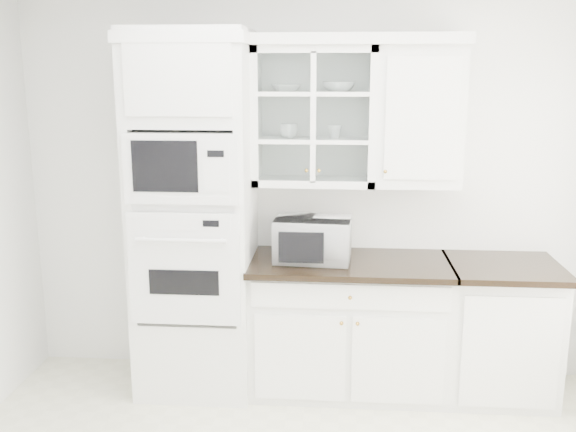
{
  "coord_description": "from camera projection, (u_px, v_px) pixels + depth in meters",
  "views": [
    {
      "loc": [
        0.19,
        -2.65,
        2.14
      ],
      "look_at": [
        -0.1,
        1.05,
        1.3
      ],
      "focal_mm": 40.0,
      "sensor_mm": 36.0,
      "label": 1
    }
  ],
  "objects": [
    {
      "name": "room_shell",
      "position": [
        298.0,
        148.0,
        3.09
      ],
      "size": [
        4.0,
        3.5,
        2.7
      ],
      "color": "white",
      "rests_on": "ground"
    },
    {
      "name": "oven_column",
      "position": [
        194.0,
        217.0,
        4.24
      ],
      "size": [
        0.76,
        0.68,
        2.4
      ],
      "color": "white",
      "rests_on": "ground"
    },
    {
      "name": "base_cabinet_run",
      "position": [
        348.0,
        324.0,
        4.35
      ],
      "size": [
        1.32,
        0.67,
        0.92
      ],
      "color": "white",
      "rests_on": "ground"
    },
    {
      "name": "extra_base_cabinet",
      "position": [
        499.0,
        329.0,
        4.27
      ],
      "size": [
        0.72,
        0.67,
        0.92
      ],
      "color": "white",
      "rests_on": "ground"
    },
    {
      "name": "upper_cabinet_glass",
      "position": [
        314.0,
        116.0,
        4.19
      ],
      "size": [
        0.8,
        0.33,
        0.9
      ],
      "color": "white",
      "rests_on": "room_shell"
    },
    {
      "name": "upper_cabinet_solid",
      "position": [
        419.0,
        117.0,
        4.14
      ],
      "size": [
        0.55,
        0.33,
        0.9
      ],
      "primitive_type": "cube",
      "color": "white",
      "rests_on": "room_shell"
    },
    {
      "name": "crown_molding",
      "position": [
        298.0,
        40.0,
        4.07
      ],
      "size": [
        2.14,
        0.38,
        0.07
      ],
      "primitive_type": "cube",
      "color": "white",
      "rests_on": "room_shell"
    },
    {
      "name": "countertop_microwave",
      "position": [
        313.0,
        239.0,
        4.22
      ],
      "size": [
        0.52,
        0.44,
        0.28
      ],
      "primitive_type": "imported",
      "rotation": [
        0.0,
        0.0,
        3.07
      ],
      "color": "white",
      "rests_on": "base_cabinet_run"
    },
    {
      "name": "bowl_a",
      "position": [
        286.0,
        88.0,
        4.17
      ],
      "size": [
        0.24,
        0.24,
        0.05
      ],
      "primitive_type": "imported",
      "rotation": [
        0.0,
        0.0,
        0.28
      ],
      "color": "white",
      "rests_on": "upper_cabinet_glass"
    },
    {
      "name": "bowl_b",
      "position": [
        339.0,
        87.0,
        4.16
      ],
      "size": [
        0.21,
        0.21,
        0.06
      ],
      "primitive_type": "imported",
      "rotation": [
        0.0,
        0.0,
        0.05
      ],
      "color": "white",
      "rests_on": "upper_cabinet_glass"
    },
    {
      "name": "cup_a",
      "position": [
        289.0,
        131.0,
        4.21
      ],
      "size": [
        0.13,
        0.13,
        0.09
      ],
      "primitive_type": "imported",
      "rotation": [
        0.0,
        0.0,
        -0.08
      ],
      "color": "white",
      "rests_on": "upper_cabinet_glass"
    },
    {
      "name": "cup_b",
      "position": [
        335.0,
        132.0,
        4.2
      ],
      "size": [
        0.11,
        0.11,
        0.09
      ],
      "primitive_type": "imported",
      "rotation": [
        0.0,
        0.0,
        0.23
      ],
      "color": "white",
      "rests_on": "upper_cabinet_glass"
    }
  ]
}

